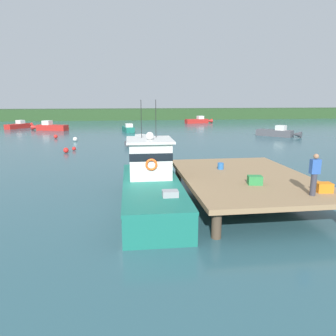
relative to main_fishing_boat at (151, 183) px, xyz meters
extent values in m
plane|color=#2D5660|center=(-0.21, 0.12, -1.01)|extent=(200.00, 200.00, 0.00)
cylinder|color=#4C3D2D|center=(1.99, -3.98, -0.51)|extent=(0.36, 0.36, 1.00)
cylinder|color=#4C3D2D|center=(1.99, 4.22, -0.51)|extent=(0.36, 0.36, 1.00)
cylinder|color=#4C3D2D|center=(7.19, 4.22, -0.51)|extent=(0.36, 0.36, 1.00)
cube|color=#937551|center=(4.59, 0.12, 0.09)|extent=(6.00, 9.00, 0.20)
cube|color=#196B5B|center=(-0.01, -0.56, -0.46)|extent=(2.60, 8.03, 1.10)
cone|color=#196B5B|center=(0.05, 4.33, -0.46)|extent=(1.12, 1.81, 1.10)
cube|color=black|center=(-0.01, -0.56, -0.01)|extent=(2.62, 7.87, 0.12)
cube|color=#196B5B|center=(-0.01, -0.56, 0.15)|extent=(2.64, 8.03, 0.12)
cube|color=silver|center=(0.01, 0.63, 0.99)|extent=(1.93, 2.22, 1.80)
cube|color=black|center=(0.01, 0.63, 1.31)|extent=(1.95, 2.24, 0.36)
cube|color=silver|center=(0.01, 0.63, 1.94)|extent=(2.17, 2.53, 0.10)
sphere|color=white|center=(0.00, 0.33, 2.17)|extent=(0.36, 0.36, 0.36)
cylinder|color=black|center=(-0.34, 1.14, 2.89)|extent=(0.03, 0.03, 1.80)
cylinder|color=black|center=(0.36, 1.13, 2.89)|extent=(0.03, 0.03, 1.80)
cube|color=#939399|center=(0.51, -2.77, 0.27)|extent=(0.61, 0.45, 0.36)
torus|color=orange|center=(-0.44, -3.36, 0.15)|extent=(0.57, 0.57, 0.12)
torus|color=#EA5119|center=(-0.01, -0.50, 0.99)|extent=(0.54, 0.11, 0.54)
cube|color=#2D8442|center=(4.41, -1.46, 0.38)|extent=(0.67, 0.54, 0.38)
cube|color=orange|center=(6.67, -2.92, 0.38)|extent=(0.65, 0.51, 0.38)
cylinder|color=#2866B2|center=(3.83, 1.68, 0.36)|extent=(0.32, 0.32, 0.34)
cylinder|color=#383842|center=(5.98, -3.28, 0.62)|extent=(0.22, 0.22, 0.86)
cube|color=#2D56A8|center=(5.98, -3.28, 1.33)|extent=(0.36, 0.22, 0.56)
sphere|color=#9E7051|center=(5.98, -3.28, 1.72)|extent=(0.20, 0.20, 0.20)
cube|color=#4C4C51|center=(18.23, 25.18, -0.60)|extent=(4.20, 4.24, 0.82)
cone|color=#4C4C51|center=(20.21, 23.16, -0.60)|extent=(1.38, 1.38, 0.82)
cube|color=silver|center=(18.78, 24.62, 0.12)|extent=(1.61, 1.61, 0.62)
cube|color=red|center=(-18.63, 41.00, -0.63)|extent=(3.17, 4.25, 0.75)
cone|color=red|center=(-17.36, 43.25, -0.63)|extent=(1.16, 1.27, 0.75)
cube|color=silver|center=(-18.27, 41.63, 0.03)|extent=(1.42, 1.42, 0.56)
cube|color=red|center=(-12.21, 36.86, -0.58)|extent=(4.92, 3.07, 0.85)
cone|color=red|center=(-14.95, 37.91, -0.58)|extent=(1.40, 1.22, 0.85)
cube|color=silver|center=(-12.98, 37.15, 0.17)|extent=(1.52, 1.54, 0.64)
cube|color=red|center=(12.95, 47.97, -0.60)|extent=(4.71, 2.32, 0.82)
cone|color=red|center=(15.71, 48.54, -0.60)|extent=(1.27, 1.03, 0.82)
cube|color=silver|center=(13.72, 48.13, 0.12)|extent=(1.34, 1.35, 0.62)
cube|color=#4C4C51|center=(1.00, 20.03, -0.69)|extent=(3.42, 3.00, 0.63)
cone|color=#4C4C51|center=(-0.72, 18.70, -0.69)|extent=(1.07, 1.03, 0.63)
cube|color=silver|center=(0.52, 19.66, -0.14)|extent=(1.23, 1.23, 0.47)
cube|color=#196B5B|center=(-0.66, 33.72, -0.66)|extent=(1.87, 4.01, 0.70)
cone|color=#196B5B|center=(-0.25, 31.34, -0.66)|extent=(0.86, 1.07, 0.70)
cube|color=silver|center=(-0.55, 33.05, -0.04)|extent=(1.13, 1.12, 0.53)
sphere|color=red|center=(-5.99, 16.64, -0.83)|extent=(0.36, 0.36, 0.36)
sphere|color=silver|center=(-6.86, 23.38, -0.76)|extent=(0.50, 0.50, 0.50)
sphere|color=red|center=(-9.64, 26.51, -0.77)|extent=(0.47, 0.47, 0.47)
sphere|color=red|center=(-6.50, 15.37, -0.77)|extent=(0.48, 0.48, 0.48)
cube|color=#284723|center=(-0.21, 62.12, 0.19)|extent=(120.00, 8.00, 2.40)
camera|label=1|loc=(-1.11, -14.21, 3.86)|focal=34.07mm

